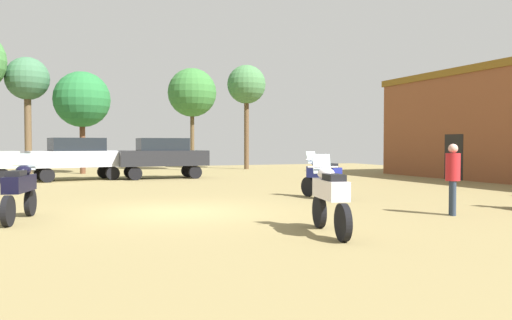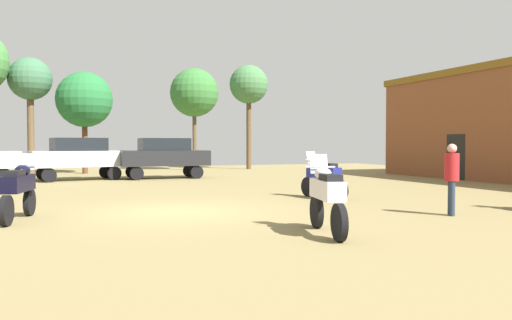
# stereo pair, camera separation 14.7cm
# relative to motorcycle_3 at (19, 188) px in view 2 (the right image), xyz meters

# --- Properties ---
(ground_plane) EXTENTS (44.00, 52.00, 0.02)m
(ground_plane) POSITION_rel_motorcycle_3_xyz_m (3.52, 0.15, -0.74)
(ground_plane) COLOR olive
(motorcycle_3) EXTENTS (0.76, 2.21, 1.49)m
(motorcycle_3) POSITION_rel_motorcycle_3_xyz_m (0.00, 0.00, 0.00)
(motorcycle_3) COLOR black
(motorcycle_3) RESTS_ON ground
(motorcycle_4) EXTENTS (0.70, 2.17, 1.47)m
(motorcycle_4) POSITION_rel_motorcycle_3_xyz_m (8.57, 1.57, -0.01)
(motorcycle_4) COLOR black
(motorcycle_4) RESTS_ON ground
(motorcycle_6) EXTENTS (0.73, 2.12, 1.51)m
(motorcycle_6) POSITION_rel_motorcycle_3_xyz_m (5.56, -4.01, 0.01)
(motorcycle_6) COLOR black
(motorcycle_6) RESTS_ON ground
(car_2) EXTENTS (4.55, 2.55, 2.00)m
(car_2) POSITION_rel_motorcycle_3_xyz_m (1.76, 12.88, 0.44)
(car_2) COLOR black
(car_2) RESTS_ON ground
(car_4) EXTENTS (4.32, 1.85, 2.00)m
(car_4) POSITION_rel_motorcycle_3_xyz_m (5.75, 12.61, 0.44)
(car_4) COLOR black
(car_4) RESTS_ON ground
(person_1) EXTENTS (0.47, 0.47, 1.72)m
(person_1) POSITION_rel_motorcycle_3_xyz_m (9.57, -2.92, 0.27)
(person_1) COLOR #253142
(person_1) RESTS_ON ground
(tree_3) EXTENTS (2.62, 2.62, 7.07)m
(tree_3) POSITION_rel_motorcycle_3_xyz_m (12.99, 19.90, 4.94)
(tree_3) COLOR brown
(tree_3) RESTS_ON ground
(tree_4) EXTENTS (3.14, 3.14, 6.61)m
(tree_4) POSITION_rel_motorcycle_3_xyz_m (9.13, 19.68, 4.29)
(tree_4) COLOR brown
(tree_4) RESTS_ON ground
(tree_5) EXTENTS (2.41, 2.41, 6.62)m
(tree_5) POSITION_rel_motorcycle_3_xyz_m (-0.57, 19.10, 4.54)
(tree_5) COLOR brown
(tree_5) RESTS_ON ground
(tree_7) EXTENTS (3.19, 3.19, 5.87)m
(tree_7) POSITION_rel_motorcycle_3_xyz_m (2.31, 18.43, 3.52)
(tree_7) COLOR brown
(tree_7) RESTS_ON ground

